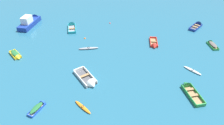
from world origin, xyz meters
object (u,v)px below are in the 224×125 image
Objects in this scene: rowboat_white_cluster_outer at (89,82)px; rowboat_red_near_left at (154,45)px; mooring_buoy_central at (85,39)px; kayak_white_outer_right at (192,70)px; mooring_buoy_between_boats_left at (110,23)px; kayak_orange_outer_left at (83,107)px; rowboat_deep_blue_far_back at (198,25)px; rowboat_green_near_camera at (189,89)px; kayak_grey_midfield_right at (88,48)px; rowboat_yellow_distant_center at (16,55)px; rowboat_green_back_row_left at (211,44)px; rowboat_blue_midfield_left at (39,106)px; rowboat_turquoise_back_row_center at (72,26)px; motor_launch_deep_blue_foreground_center at (30,21)px.

rowboat_red_near_left is at bearing 46.47° from rowboat_white_cluster_outer.
kayak_white_outer_right is at bearing -26.55° from mooring_buoy_central.
mooring_buoy_between_boats_left is (-8.17, 8.52, -0.17)m from rowboat_red_near_left.
kayak_orange_outer_left is (-0.15, -4.41, -0.09)m from rowboat_white_cluster_outer.
rowboat_deep_blue_far_back is 0.90× the size of rowboat_green_near_camera.
mooring_buoy_central is (-15.65, 12.61, -0.21)m from rowboat_green_near_camera.
rowboat_white_cluster_outer is 13.02m from rowboat_green_near_camera.
rowboat_yellow_distant_center is at bearing -164.98° from kayak_grey_midfield_right.
rowboat_white_cluster_outer is 1.04× the size of rowboat_green_near_camera.
mooring_buoy_between_boats_left is (-11.50, 19.26, -0.21)m from rowboat_green_near_camera.
rowboat_deep_blue_far_back is at bearing 92.88° from rowboat_green_back_row_left.
rowboat_green_back_row_left is at bearing 56.34° from kayak_white_outer_right.
kayak_white_outer_right is at bearing -123.66° from rowboat_green_back_row_left.
rowboat_green_near_camera reaches higher than kayak_grey_midfield_right.
rowboat_yellow_distant_center is at bearing 175.60° from kayak_white_outer_right.
rowboat_blue_midfield_left is 21.42m from kayak_white_outer_right.
rowboat_turquoise_back_row_center reaches higher than mooring_buoy_central.
rowboat_red_near_left is at bearing 107.24° from rowboat_green_near_camera.
rowboat_deep_blue_far_back is at bearing 43.30° from rowboat_blue_midfield_left.
rowboat_green_near_camera is at bearing -2.47° from rowboat_white_cluster_outer.
kayak_orange_outer_left is at bearing -94.09° from mooring_buoy_between_boats_left.
rowboat_yellow_distant_center is 11.82m from mooring_buoy_central.
rowboat_yellow_distant_center reaches higher than rowboat_green_back_row_left.
rowboat_white_cluster_outer reaches higher than kayak_orange_outer_left.
rowboat_turquoise_back_row_center is (6.51, 11.01, -0.08)m from rowboat_yellow_distant_center.
mooring_buoy_central is (9.87, 6.49, -0.28)m from rowboat_yellow_distant_center.
rowboat_green_back_row_left is at bearing 29.58° from rowboat_white_cluster_outer.
rowboat_blue_midfield_left reaches higher than kayak_orange_outer_left.
rowboat_blue_midfield_left is at bearing -54.80° from rowboat_yellow_distant_center.
kayak_grey_midfield_right is 17.06m from rowboat_green_near_camera.
rowboat_deep_blue_far_back reaches higher than kayak_white_outer_right.
rowboat_yellow_distant_center is at bearing -157.89° from rowboat_deep_blue_far_back.
rowboat_yellow_distant_center is 22.67m from rowboat_red_near_left.
mooring_buoy_between_boats_left is at bearing 43.15° from rowboat_yellow_distant_center.
rowboat_deep_blue_far_back reaches higher than rowboat_blue_midfield_left.
rowboat_turquoise_back_row_center is at bearing 91.90° from rowboat_blue_midfield_left.
rowboat_turquoise_back_row_center reaches higher than rowboat_deep_blue_far_back.
rowboat_green_near_camera is at bearing -38.85° from mooring_buoy_central.
rowboat_red_near_left is (11.10, 1.65, 0.02)m from kayak_grey_midfield_right.
mooring_buoy_central is (2.65, 16.72, -0.23)m from rowboat_blue_midfield_left.
rowboat_green_back_row_left reaches higher than kayak_orange_outer_left.
motor_launch_deep_blue_foreground_center reaches higher than rowboat_green_back_row_left.
motor_launch_deep_blue_foreground_center reaches higher than rowboat_turquoise_back_row_center.
kayak_white_outer_right is 0.52× the size of rowboat_green_near_camera.
mooring_buoy_between_boats_left is (14.02, 13.14, -0.28)m from rowboat_yellow_distant_center.
kayak_white_outer_right is at bearing 28.27° from kayak_orange_outer_left.
rowboat_white_cluster_outer is 7.07m from rowboat_blue_midfield_left.
rowboat_green_near_camera reaches higher than rowboat_green_back_row_left.
rowboat_deep_blue_far_back reaches higher than mooring_buoy_central.
rowboat_green_near_camera is (3.33, -10.74, 0.03)m from rowboat_red_near_left.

